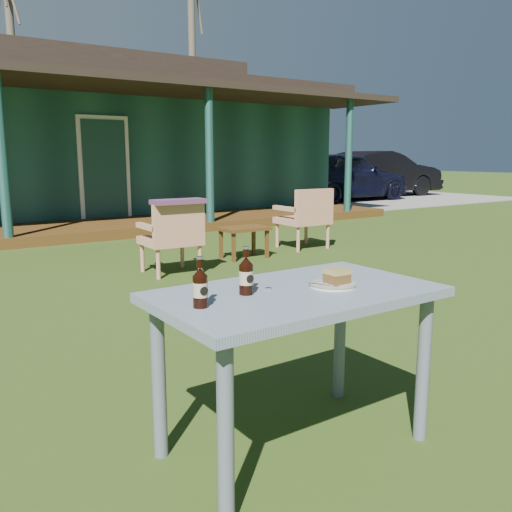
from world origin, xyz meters
TOP-DOWN VIEW (x-y plane):
  - ground at (0.00, 0.00)m, footprint 80.00×80.00m
  - gravel_strip at (10.50, 8.50)m, footprint 9.00×6.00m
  - tree_mid at (3.00, 18.50)m, footprint 0.28×0.28m
  - tree_right at (9.50, 17.00)m, footprint 0.28×0.28m
  - car_near at (9.57, 8.17)m, footprint 4.28×1.83m
  - car_far at (11.83, 8.91)m, footprint 4.48×1.86m
  - cafe_table at (0.00, -1.60)m, footprint 1.20×0.70m
  - plate at (0.17, -1.64)m, footprint 0.20×0.20m
  - cake_slice at (0.19, -1.65)m, footprint 0.09×0.09m
  - fork at (0.10, -1.65)m, footprint 0.06×0.13m
  - cola_bottle_near at (-0.22, -1.54)m, footprint 0.06×0.06m
  - cola_bottle_far at (-0.46, -1.61)m, footprint 0.06×0.06m
  - bottle_cap at (-0.09, -1.53)m, footprint 0.03×0.03m
  - armchair_left at (1.16, 1.98)m, footprint 0.60×0.56m
  - armchair_right at (3.43, 2.44)m, footprint 0.63×0.60m
  - floral_throw at (1.16, 1.82)m, footprint 0.58×0.23m
  - side_table at (2.32, 2.33)m, footprint 0.60×0.40m

SIDE VIEW (x-z plane):
  - ground at x=0.00m, z-range 0.00..0.00m
  - gravel_strip at x=10.50m, z-range 0.00..0.02m
  - side_table at x=2.32m, z-range 0.14..0.54m
  - armchair_left at x=1.16m, z-range 0.05..0.83m
  - armchair_right at x=3.43m, z-range 0.05..0.89m
  - cafe_table at x=0.00m, z-range 0.26..0.98m
  - car_near at x=9.57m, z-range 0.00..1.44m
  - car_far at x=11.83m, z-range 0.00..1.44m
  - bottle_cap at x=-0.09m, z-range 0.72..0.73m
  - plate at x=0.17m, z-range 0.72..0.74m
  - fork at x=0.10m, z-range 0.73..0.74m
  - cake_slice at x=0.19m, z-range 0.73..0.80m
  - cola_bottle_far at x=-0.46m, z-range 0.70..0.89m
  - cola_bottle_near at x=-0.22m, z-range 0.70..0.90m
  - floral_throw at x=1.16m, z-range 0.78..0.83m
  - tree_mid at x=3.00m, z-range 0.00..9.50m
  - tree_right at x=9.50m, z-range 0.00..11.00m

